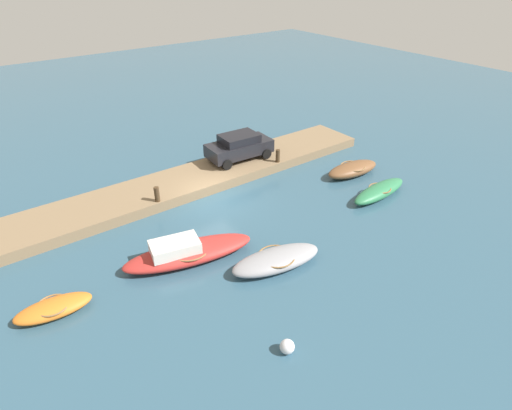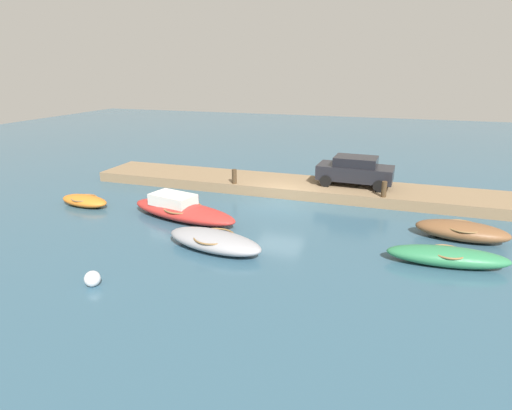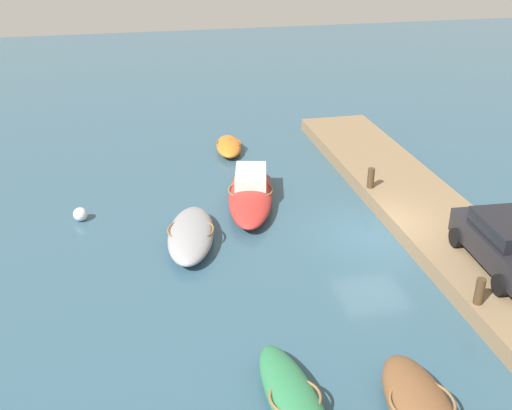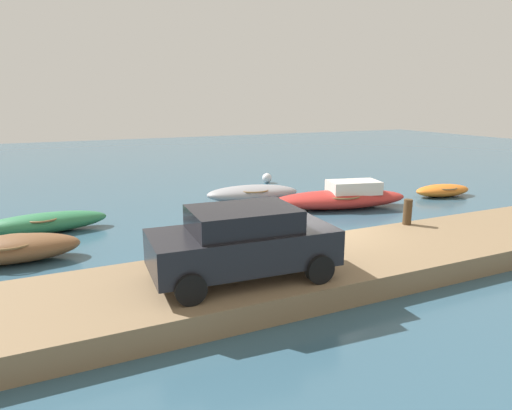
{
  "view_description": "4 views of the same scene",
  "coord_description": "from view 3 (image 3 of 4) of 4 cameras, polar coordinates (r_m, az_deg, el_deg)",
  "views": [
    {
      "loc": [
        10.62,
        18.05,
        12.06
      ],
      "look_at": [
        -0.21,
        3.56,
        1.32
      ],
      "focal_mm": 30.54,
      "sensor_mm": 36.0,
      "label": 1
    },
    {
      "loc": [
        -5.26,
        20.06,
        6.82
      ],
      "look_at": [
        -0.05,
        4.25,
        1.23
      ],
      "focal_mm": 28.75,
      "sensor_mm": 36.0,
      "label": 2
    },
    {
      "loc": [
        -17.99,
        8.31,
        10.7
      ],
      "look_at": [
        1.23,
        4.15,
        1.12
      ],
      "focal_mm": 43.25,
      "sensor_mm": 36.0,
      "label": 3
    },
    {
      "loc": [
        -7.33,
        -11.38,
        4.47
      ],
      "look_at": [
        -0.48,
        3.2,
        0.68
      ],
      "focal_mm": 31.6,
      "sensor_mm": 36.0,
      "label": 4
    }
  ],
  "objects": [
    {
      "name": "ground_plane",
      "position": [
        22.52,
        11.07,
        -2.93
      ],
      "size": [
        84.0,
        84.0,
        0.0
      ],
      "primitive_type": "plane",
      "color": "#33566B"
    },
    {
      "name": "dock_platform",
      "position": [
        23.35,
        16.42,
        -1.66
      ],
      "size": [
        23.86,
        3.42,
        0.57
      ],
      "primitive_type": "cube",
      "color": "#846B4C",
      "rests_on": "ground_plane"
    },
    {
      "name": "motorboat_red",
      "position": [
        24.49,
        -0.51,
        1.25
      ],
      "size": [
        6.1,
        2.99,
        1.14
      ],
      "rotation": [
        0.0,
        0.0,
        -0.22
      ],
      "color": "#B72D28",
      "rests_on": "ground_plane"
    },
    {
      "name": "dinghy_orange",
      "position": [
        29.74,
        -2.54,
        5.47
      ],
      "size": [
        2.95,
        1.51,
        0.57
      ],
      "rotation": [
        0.0,
        0.0,
        -0.12
      ],
      "color": "orange",
      "rests_on": "ground_plane"
    },
    {
      "name": "rowboat_brown",
      "position": [
        15.24,
        15.02,
        -17.71
      ],
      "size": [
        3.75,
        1.76,
        0.77
      ],
      "rotation": [
        0.0,
        0.0,
        -0.09
      ],
      "color": "brown",
      "rests_on": "ground_plane"
    },
    {
      "name": "rowboat_grey",
      "position": [
        21.62,
        -6.04,
        -2.71
      ],
      "size": [
        4.37,
        2.32,
        0.73
      ],
      "rotation": [
        0.0,
        0.0,
        -0.19
      ],
      "color": "#939399",
      "rests_on": "ground_plane"
    },
    {
      "name": "rowboat_green",
      "position": [
        14.98,
        3.63,
        -17.78
      ],
      "size": [
        4.3,
        1.49,
        0.69
      ],
      "rotation": [
        0.0,
        0.0,
        0.08
      ],
      "color": "#2D7A4C",
      "rests_on": "ground_plane"
    },
    {
      "name": "mooring_post_west",
      "position": [
        18.51,
        19.98,
        -7.5
      ],
      "size": [
        0.26,
        0.26,
        0.8
      ],
      "primitive_type": "cylinder",
      "color": "#47331E",
      "rests_on": "dock_platform"
    },
    {
      "name": "mooring_post_mid_west",
      "position": [
        24.83,
        10.57,
        2.47
      ],
      "size": [
        0.27,
        0.27,
        0.82
      ],
      "primitive_type": "cylinder",
      "color": "#47331E",
      "rests_on": "dock_platform"
    },
    {
      "name": "parked_car",
      "position": [
        20.37,
        22.2,
        -3.25
      ],
      "size": [
        4.17,
        2.25,
        1.61
      ],
      "rotation": [
        0.0,
        0.0,
        -0.06
      ],
      "color": "black",
      "rests_on": "dock_platform"
    },
    {
      "name": "marker_buoy",
      "position": [
        24.04,
        -15.95,
        -0.83
      ],
      "size": [
        0.52,
        0.52,
        0.52
      ],
      "primitive_type": "sphere",
      "color": "silver",
      "rests_on": "ground_plane"
    }
  ]
}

